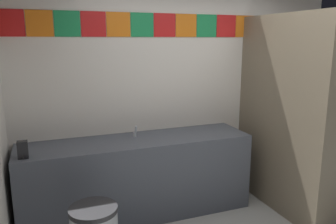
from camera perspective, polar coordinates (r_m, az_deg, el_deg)
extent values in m
cube|color=silver|center=(4.04, 2.72, 4.93)|extent=(3.93, 0.08, 2.79)
cube|color=red|center=(3.64, -25.24, 13.54)|extent=(0.26, 0.01, 0.26)
cube|color=orange|center=(3.63, -21.00, 13.89)|extent=(0.26, 0.01, 0.26)
cube|color=#1E8C4C|center=(3.64, -16.75, 14.17)|extent=(0.26, 0.01, 0.26)
cube|color=red|center=(3.67, -12.55, 14.37)|extent=(0.26, 0.01, 0.26)
cube|color=orange|center=(3.72, -8.42, 14.50)|extent=(0.26, 0.01, 0.26)
cube|color=#1E8C4C|center=(3.79, -4.42, 14.55)|extent=(0.26, 0.01, 0.26)
cube|color=red|center=(3.87, -0.57, 14.54)|extent=(0.26, 0.01, 0.26)
cube|color=orange|center=(3.97, 3.10, 14.47)|extent=(0.26, 0.01, 0.26)
cube|color=#1E8C4C|center=(4.08, 6.58, 14.35)|extent=(0.26, 0.01, 0.26)
cube|color=red|center=(4.21, 9.85, 14.19)|extent=(0.26, 0.01, 0.26)
cube|color=orange|center=(4.34, 12.92, 13.99)|extent=(0.26, 0.01, 0.26)
cube|color=#1E8C4C|center=(4.49, 15.79, 13.78)|extent=(0.26, 0.01, 0.26)
cube|color=red|center=(4.65, 18.47, 13.55)|extent=(0.26, 0.01, 0.26)
cube|color=orange|center=(4.82, 20.96, 13.31)|extent=(0.26, 0.01, 0.26)
cube|color=#1E8C4C|center=(5.00, 23.27, 13.07)|extent=(0.26, 0.01, 0.26)
cube|color=#4C515B|center=(3.75, -5.07, -10.97)|extent=(2.46, 0.62, 0.86)
cube|color=#4C515B|center=(3.89, -6.37, -4.04)|extent=(2.46, 0.03, 0.08)
cylinder|color=white|center=(3.59, -5.06, -5.64)|extent=(0.34, 0.34, 0.10)
cylinder|color=silver|center=(3.70, -5.67, -3.83)|extent=(0.04, 0.04, 0.05)
cylinder|color=silver|center=(3.63, -5.49, -2.98)|extent=(0.02, 0.06, 0.09)
cube|color=black|center=(3.29, -23.45, -5.89)|extent=(0.09, 0.07, 0.16)
cylinder|color=black|center=(3.26, -23.39, -7.13)|extent=(0.02, 0.02, 0.03)
cube|color=#726651|center=(3.87, 17.92, -0.59)|extent=(0.04, 1.40, 2.17)
cylinder|color=silver|center=(3.38, 25.46, -1.15)|extent=(0.02, 0.02, 0.10)
cylinder|color=white|center=(4.66, 19.86, -10.02)|extent=(0.38, 0.38, 0.40)
torus|color=white|center=(4.58, 20.06, -7.52)|extent=(0.39, 0.39, 0.05)
cube|color=white|center=(4.68, 18.53, -4.98)|extent=(0.34, 0.17, 0.34)
cylinder|color=#262628|center=(2.84, -12.61, -15.89)|extent=(0.39, 0.39, 0.04)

